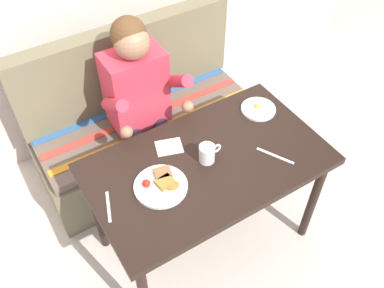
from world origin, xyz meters
TOP-DOWN VIEW (x-y plane):
  - ground_plane at (0.00, 0.00)m, footprint 8.00×8.00m
  - table at (0.00, 0.00)m, footprint 1.20×0.70m
  - couch at (0.00, 0.76)m, footprint 1.44×0.56m
  - person at (-0.06, 0.59)m, footprint 0.45×0.61m
  - plate_breakfast at (-0.27, -0.01)m, footprint 0.26×0.26m
  - plate_eggs at (0.45, 0.17)m, footprint 0.19×0.19m
  - coffee_mug at (0.01, 0.01)m, footprint 0.12×0.08m
  - napkin at (-0.12, 0.18)m, footprint 0.16×0.14m
  - fork at (-0.53, 0.01)m, footprint 0.07×0.17m
  - knife at (0.31, -0.15)m, footprint 0.11×0.18m

SIDE VIEW (x-z plane):
  - ground_plane at x=0.00m, z-range 0.00..0.00m
  - couch at x=0.00m, z-range -0.17..0.83m
  - table at x=0.00m, z-range 0.28..1.01m
  - fork at x=-0.53m, z-range 0.73..0.73m
  - knife at x=0.31m, z-range 0.73..0.73m
  - napkin at x=-0.12m, z-range 0.73..0.74m
  - plate_eggs at x=0.45m, z-range 0.72..0.76m
  - person at x=-0.06m, z-range 0.13..1.35m
  - plate_breakfast at x=-0.27m, z-range 0.72..0.77m
  - coffee_mug at x=0.01m, z-range 0.73..0.83m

